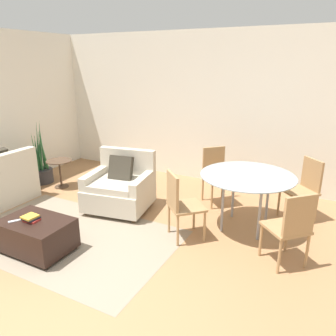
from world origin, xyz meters
TOP-DOWN VIEW (x-y plane):
  - ground_plane at (0.00, 0.00)m, footprint 20.00×20.00m
  - wall_back at (0.00, 3.85)m, footprint 12.00×0.06m
  - area_rug at (-0.56, 0.91)m, footprint 2.80×1.78m
  - armchair at (-0.48, 1.97)m, footprint 1.05×0.98m
  - ottoman at (-0.66, 0.50)m, footprint 0.83×0.57m
  - book_stack at (-0.69, 0.47)m, footprint 0.19×0.17m
  - tv_remote_primary at (-0.85, 0.37)m, footprint 0.12×0.14m
  - potted_plant at (-2.48, 2.23)m, footprint 0.39×0.39m
  - side_table at (-1.98, 2.21)m, footprint 0.45×0.45m
  - dining_table at (1.41, 2.24)m, footprint 1.26×1.26m
  - dining_chair_near_left at (0.74, 1.57)m, footprint 0.59×0.59m
  - dining_chair_near_right at (2.09, 1.57)m, footprint 0.59×0.59m
  - dining_chair_far_left at (0.74, 2.91)m, footprint 0.59×0.59m
  - dining_chair_far_right at (2.09, 2.91)m, footprint 0.59×0.59m

SIDE VIEW (x-z plane):
  - ground_plane at x=0.00m, z-range 0.00..0.00m
  - area_rug at x=-0.56m, z-range 0.00..0.01m
  - ottoman at x=-0.66m, z-range 0.02..0.43m
  - potted_plant at x=-2.48m, z-range -0.35..0.87m
  - armchair at x=-0.48m, z-range -0.10..0.79m
  - side_table at x=-1.98m, z-range 0.11..0.62m
  - tv_remote_primary at x=-0.85m, z-range 0.41..0.42m
  - book_stack at x=-0.69m, z-range 0.41..0.48m
  - dining_chair_near_left at x=0.74m, z-range 0.07..0.97m
  - dining_chair_near_right at x=2.09m, z-range 0.07..0.97m
  - dining_chair_far_left at x=0.74m, z-range 0.07..0.97m
  - dining_chair_far_right at x=2.09m, z-range 0.07..0.97m
  - dining_table at x=1.41m, z-range 0.31..1.09m
  - wall_back at x=0.00m, z-range 0.00..2.75m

